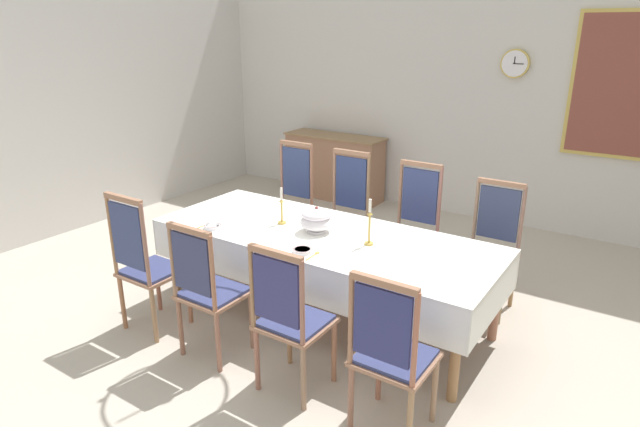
{
  "coord_description": "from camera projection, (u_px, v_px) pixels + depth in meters",
  "views": [
    {
      "loc": [
        2.21,
        -3.2,
        2.32
      ],
      "look_at": [
        0.01,
        0.1,
        0.94
      ],
      "focal_mm": 30.02,
      "sensor_mm": 36.0,
      "label": 1
    }
  ],
  "objects": [
    {
      "name": "ground",
      "position": [
        313.0,
        326.0,
        4.44
      ],
      "size": [
        7.3,
        6.7,
        0.04
      ],
      "primitive_type": "cube",
      "color": "#B9AD9E"
    },
    {
      "name": "sideboard",
      "position": [
        335.0,
        167.0,
        7.61
      ],
      "size": [
        1.44,
        0.48,
        0.9
      ],
      "rotation": [
        0.0,
        0.0,
        3.14
      ],
      "color": "#96684E",
      "rests_on": "ground"
    },
    {
      "name": "bowl_near_left",
      "position": [
        302.0,
        250.0,
        3.94
      ],
      "size": [
        0.14,
        0.14,
        0.03
      ],
      "color": "white",
      "rests_on": "tablecloth"
    },
    {
      "name": "spoon_secondary",
      "position": [
        206.0,
        224.0,
        4.5
      ],
      "size": [
        0.03,
        0.18,
        0.01
      ],
      "rotation": [
        0.0,
        0.0,
        0.01
      ],
      "color": "gold",
      "rests_on": "tablecloth"
    },
    {
      "name": "left_wall",
      "position": [
        32.0,
        84.0,
        5.8
      ],
      "size": [
        0.08,
        6.7,
        3.5
      ],
      "primitive_type": "cube",
      "color": "silver",
      "rests_on": "ground"
    },
    {
      "name": "chair_north_c",
      "position": [
        413.0,
        226.0,
        4.92
      ],
      "size": [
        0.44,
        0.42,
        1.17
      ],
      "rotation": [
        0.0,
        0.0,
        3.14
      ],
      "color": "#976957",
      "rests_on": "ground"
    },
    {
      "name": "mounted_clock",
      "position": [
        515.0,
        64.0,
        6.12
      ],
      "size": [
        0.33,
        0.06,
        0.33
      ],
      "color": "#D1B251"
    },
    {
      "name": "chair_south_b",
      "position": [
        207.0,
        288.0,
        3.83
      ],
      "size": [
        0.44,
        0.42,
        1.06
      ],
      "color": "#8D7251",
      "rests_on": "ground"
    },
    {
      "name": "back_wall",
      "position": [
        469.0,
        77.0,
        6.52
      ],
      "size": [
        7.3,
        0.08,
        3.5
      ],
      "primitive_type": "cube",
      "color": "silver",
      "rests_on": "ground"
    },
    {
      "name": "candlestick_east",
      "position": [
        369.0,
        226.0,
        4.04
      ],
      "size": [
        0.07,
        0.07,
        0.36
      ],
      "color": "gold",
      "rests_on": "tablecloth"
    },
    {
      "name": "chair_south_d",
      "position": [
        391.0,
        352.0,
        3.06
      ],
      "size": [
        0.44,
        0.42,
        1.08
      ],
      "color": "#9F624C",
      "rests_on": "ground"
    },
    {
      "name": "spoon_primary",
      "position": [
        316.0,
        254.0,
        3.91
      ],
      "size": [
        0.03,
        0.18,
        0.01
      ],
      "rotation": [
        0.0,
        0.0,
        0.04
      ],
      "color": "gold",
      "rests_on": "tablecloth"
    },
    {
      "name": "chair_north_a",
      "position": [
        290.0,
        199.0,
        5.66
      ],
      "size": [
        0.44,
        0.42,
        1.2
      ],
      "rotation": [
        0.0,
        0.0,
        3.14
      ],
      "color": "#916F58",
      "rests_on": "ground"
    },
    {
      "name": "tablecloth",
      "position": [
        323.0,
        242.0,
        4.34
      ],
      "size": [
        2.83,
        1.1,
        0.33
      ],
      "color": "white",
      "rests_on": "dining_table"
    },
    {
      "name": "chair_south_a",
      "position": [
        144.0,
        262.0,
        4.17
      ],
      "size": [
        0.44,
        0.42,
        1.16
      ],
      "color": "#9F604B",
      "rests_on": "ground"
    },
    {
      "name": "chair_north_d",
      "position": [
        491.0,
        245.0,
        4.54
      ],
      "size": [
        0.44,
        0.42,
        1.11
      ],
      "rotation": [
        0.0,
        0.0,
        3.14
      ],
      "color": "#8D724F",
      "rests_on": "ground"
    },
    {
      "name": "candlestick_west",
      "position": [
        282.0,
        210.0,
        4.49
      ],
      "size": [
        0.07,
        0.07,
        0.32
      ],
      "color": "gold",
      "rests_on": "tablecloth"
    },
    {
      "name": "framed_painting",
      "position": [
        628.0,
        86.0,
        5.57
      ],
      "size": [
        1.13,
        0.05,
        1.53
      ],
      "color": "#D1B251"
    },
    {
      "name": "bowl_near_right",
      "position": [
        213.0,
        226.0,
        4.42
      ],
      "size": [
        0.14,
        0.14,
        0.03
      ],
      "color": "white",
      "rests_on": "tablecloth"
    },
    {
      "name": "soup_tureen",
      "position": [
        316.0,
        220.0,
        4.31
      ],
      "size": [
        0.27,
        0.27,
        0.22
      ],
      "color": "white",
      "rests_on": "tablecloth"
    },
    {
      "name": "chair_north_b",
      "position": [
        344.0,
        211.0,
        5.3
      ],
      "size": [
        0.44,
        0.42,
        1.19
      ],
      "rotation": [
        0.0,
        0.0,
        3.14
      ],
      "color": "#956651",
      "rests_on": "ground"
    },
    {
      "name": "dining_table",
      "position": [
        323.0,
        242.0,
        4.33
      ],
      "size": [
        2.81,
        1.08,
        0.75
      ],
      "color": "olive",
      "rests_on": "ground"
    },
    {
      "name": "chair_south_c",
      "position": [
        289.0,
        317.0,
        3.44
      ],
      "size": [
        0.44,
        0.42,
        1.07
      ],
      "color": "#9D6F4B",
      "rests_on": "ground"
    }
  ]
}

